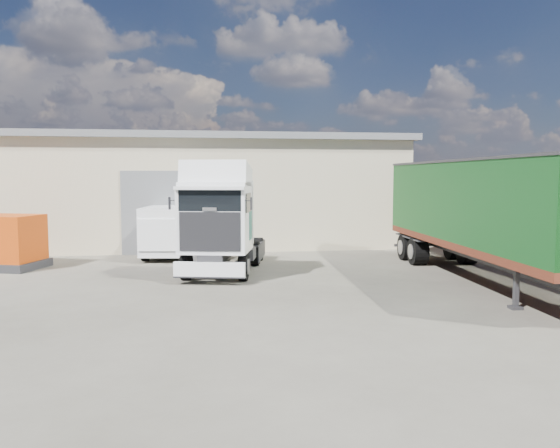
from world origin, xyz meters
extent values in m
plane|color=#272620|center=(0.00, 0.00, 0.00)|extent=(120.00, 120.00, 0.00)
cube|color=#C0B393|center=(-6.00, 16.00, 2.50)|extent=(30.00, 12.00, 5.00)
cube|color=#5B5E61|center=(-6.00, 16.00, 5.15)|extent=(30.60, 12.60, 0.30)
cube|color=#5B5E61|center=(-2.00, 9.98, 1.80)|extent=(4.00, 0.08, 3.60)
cube|color=#5B5E61|center=(-6.00, 16.00, 5.35)|extent=(30.60, 0.40, 0.15)
cube|color=brown|center=(11.50, 6.00, 1.25)|extent=(0.35, 26.00, 2.50)
cylinder|color=black|center=(-0.21, 3.67, 0.46)|extent=(2.29, 1.37, 0.92)
cylinder|color=black|center=(0.46, 6.64, 0.46)|extent=(2.34, 1.38, 0.92)
cylinder|color=black|center=(0.72, 7.83, 0.46)|extent=(2.34, 1.38, 0.92)
cube|color=#2D2D30|center=(0.25, 5.71, 0.78)|extent=(2.03, 5.78, 0.26)
cube|color=silver|center=(-0.40, 2.86, 0.48)|extent=(2.21, 0.70, 0.48)
cube|color=silver|center=(-0.15, 3.96, 1.98)|extent=(2.56, 2.43, 2.13)
cube|color=black|center=(-0.37, 2.99, 1.65)|extent=(1.88, 0.47, 1.22)
cube|color=black|center=(-0.36, 3.00, 2.61)|extent=(1.92, 0.47, 0.65)
cube|color=silver|center=(-0.11, 4.13, 3.35)|extent=(2.48, 2.12, 1.07)
cube|color=#0B5345|center=(-1.14, 4.54, 1.74)|extent=(0.15, 0.64, 0.96)
cube|color=#0B5345|center=(1.00, 4.06, 1.74)|extent=(0.15, 0.64, 0.96)
cylinder|color=#2D2D30|center=(0.49, 6.81, 0.97)|extent=(1.15, 1.15, 0.10)
cube|color=#2D2D30|center=(7.24, -1.32, 0.53)|extent=(0.31, 0.31, 1.07)
cylinder|color=black|center=(8.52, 6.23, 0.51)|extent=(2.52, 1.16, 1.03)
cube|color=#2D2D30|center=(8.31, 2.31, 0.87)|extent=(1.40, 11.66, 0.34)
cube|color=#5A2514|center=(8.31, 2.31, 1.19)|extent=(3.05, 11.75, 0.23)
cube|color=black|center=(8.31, 2.31, 2.57)|extent=(3.05, 11.75, 2.52)
cube|color=#2D2D30|center=(8.31, 2.31, 3.85)|extent=(3.11, 11.81, 0.08)
cylinder|color=black|center=(-1.90, 8.03, 0.37)|extent=(2.23, 1.04, 0.74)
cylinder|color=black|center=(-1.39, 11.57, 0.37)|extent=(2.23, 1.04, 0.74)
cube|color=silver|center=(-1.65, 9.80, 1.18)|extent=(2.85, 5.40, 1.90)
cube|color=silver|center=(-1.95, 7.69, 1.12)|extent=(2.19, 1.30, 1.23)
cube|color=black|center=(-1.92, 7.92, 1.74)|extent=(1.95, 0.37, 0.67)
camera|label=1|loc=(-0.64, -13.92, 3.36)|focal=35.00mm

